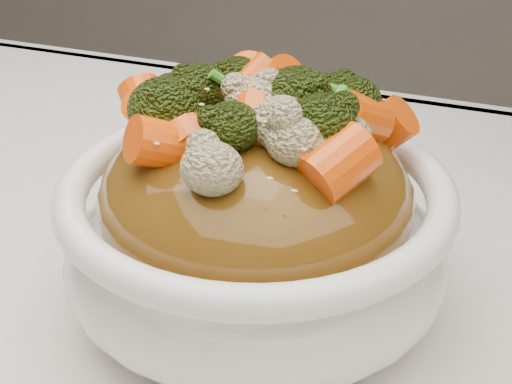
% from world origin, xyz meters
% --- Properties ---
extents(tablecloth, '(1.20, 0.80, 0.04)m').
position_xyz_m(tablecloth, '(0.00, 0.00, 0.73)').
color(tablecloth, white).
rests_on(tablecloth, dining_table).
extents(bowl, '(0.24, 0.24, 0.09)m').
position_xyz_m(bowl, '(0.04, 0.05, 0.79)').
color(bowl, white).
rests_on(bowl, tablecloth).
extents(sauce_base, '(0.19, 0.19, 0.10)m').
position_xyz_m(sauce_base, '(0.04, 0.05, 0.82)').
color(sauce_base, brown).
rests_on(sauce_base, bowl).
extents(carrots, '(0.19, 0.19, 0.05)m').
position_xyz_m(carrots, '(0.04, 0.05, 0.89)').
color(carrots, '#FF5508').
rests_on(carrots, sauce_base).
extents(broccoli, '(0.19, 0.19, 0.05)m').
position_xyz_m(broccoli, '(0.04, 0.05, 0.89)').
color(broccoli, black).
rests_on(broccoli, sauce_base).
extents(cauliflower, '(0.19, 0.19, 0.04)m').
position_xyz_m(cauliflower, '(0.04, 0.05, 0.89)').
color(cauliflower, beige).
rests_on(cauliflower, sauce_base).
extents(scallions, '(0.14, 0.14, 0.02)m').
position_xyz_m(scallions, '(0.04, 0.05, 0.89)').
color(scallions, '#379422').
rests_on(scallions, sauce_base).
extents(sesame_seeds, '(0.17, 0.17, 0.01)m').
position_xyz_m(sesame_seeds, '(0.04, 0.05, 0.89)').
color(sesame_seeds, beige).
rests_on(sesame_seeds, sauce_base).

